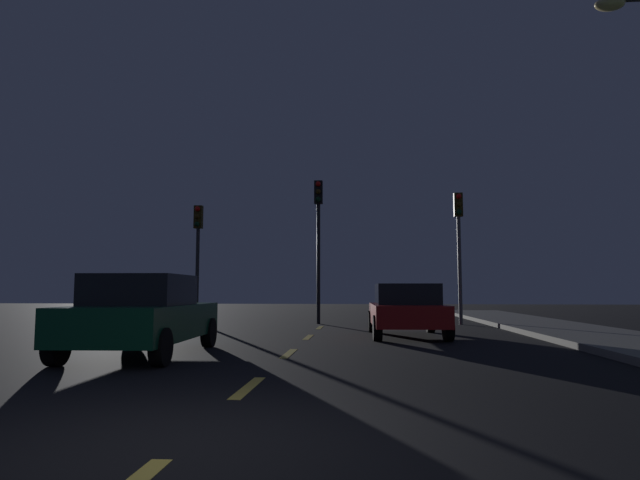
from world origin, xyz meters
TOP-DOWN VIEW (x-y plane):
  - ground_plane at (0.00, 7.00)m, footprint 80.00×80.00m
  - lane_stripe_second at (0.00, 2.60)m, footprint 0.16×1.60m
  - lane_stripe_third at (0.00, 6.40)m, footprint 0.16×1.60m
  - lane_stripe_fourth at (0.00, 10.20)m, footprint 0.16×1.60m
  - lane_stripe_fifth at (0.00, 14.00)m, footprint 0.16×1.60m
  - traffic_signal_left at (-4.96, 16.10)m, footprint 0.32×0.38m
  - traffic_signal_center at (-0.22, 16.10)m, footprint 0.32×0.38m
  - traffic_signal_right at (5.09, 16.10)m, footprint 0.32×0.38m
  - car_stopped_ahead at (2.66, 10.64)m, footprint 2.08×4.02m
  - car_adjacent_lane at (-2.79, 5.84)m, footprint 2.12×4.31m

SIDE VIEW (x-z plane):
  - ground_plane at x=0.00m, z-range 0.00..0.00m
  - lane_stripe_second at x=0.00m, z-range 0.00..0.01m
  - lane_stripe_third at x=0.00m, z-range 0.00..0.01m
  - lane_stripe_fourth at x=0.00m, z-range 0.00..0.01m
  - lane_stripe_fifth at x=0.00m, z-range 0.00..0.01m
  - car_stopped_ahead at x=2.66m, z-range 0.01..1.45m
  - car_adjacent_lane at x=-2.79m, z-range 0.01..1.56m
  - traffic_signal_left at x=-4.96m, z-range 0.94..5.52m
  - traffic_signal_right at x=5.09m, z-range 0.99..5.93m
  - traffic_signal_center at x=-0.22m, z-range 1.07..6.56m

